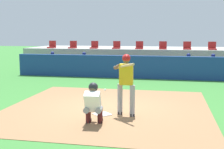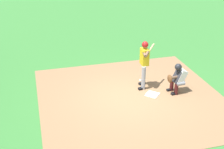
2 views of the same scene
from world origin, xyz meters
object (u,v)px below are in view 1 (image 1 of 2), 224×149
at_px(stadium_seat_3, 116,47).
at_px(stadium_seat_6, 187,47).
at_px(stadium_seat_5, 163,47).
at_px(stadium_seat_0, 52,46).
at_px(stadium_seat_2, 94,46).
at_px(stadium_seat_4, 139,47).
at_px(dugout_player_2, 188,65).
at_px(stadium_seat_1, 73,46).
at_px(catcher_crouched, 93,102).
at_px(batter_at_plate, 126,81).
at_px(stadium_seat_7, 212,47).
at_px(home_plate, 102,114).
at_px(dugout_player_0, 52,62).
at_px(dugout_player_1, 84,63).
at_px(dugout_player_3, 213,66).

relative_size(stadium_seat_3, stadium_seat_6, 1.00).
bearing_deg(stadium_seat_5, stadium_seat_0, 180.00).
bearing_deg(stadium_seat_2, stadium_seat_4, 0.00).
xyz_separation_m(stadium_seat_0, stadium_seat_5, (7.22, 0.00, 0.00)).
xyz_separation_m(dugout_player_2, stadium_seat_2, (-5.77, 2.03, 0.86)).
xyz_separation_m(stadium_seat_0, stadium_seat_1, (1.44, 0.00, 0.00)).
xyz_separation_m(catcher_crouched, stadium_seat_2, (-2.86, 11.09, 0.93)).
distance_m(batter_at_plate, stadium_seat_7, 10.73).
bearing_deg(stadium_seat_4, batter_at_plate, -86.08).
distance_m(catcher_crouched, dugout_player_2, 9.51).
height_order(home_plate, stadium_seat_0, stadium_seat_0).
height_order(stadium_seat_5, stadium_seat_7, same).
distance_m(dugout_player_2, stadium_seat_5, 2.64).
bearing_deg(stadium_seat_2, stadium_seat_6, 0.00).
distance_m(stadium_seat_1, stadium_seat_5, 5.78).
relative_size(home_plate, stadium_seat_1, 0.92).
distance_m(stadium_seat_0, stadium_seat_7, 10.11).
height_order(stadium_seat_0, stadium_seat_6, same).
height_order(batter_at_plate, stadium_seat_1, stadium_seat_1).
distance_m(catcher_crouched, dugout_player_0, 10.31).
height_order(stadium_seat_0, stadium_seat_2, same).
xyz_separation_m(catcher_crouched, dugout_player_1, (-2.99, 9.05, 0.07)).
distance_m(stadium_seat_2, stadium_seat_4, 2.89).
bearing_deg(stadium_seat_5, stadium_seat_6, 0.00).
xyz_separation_m(catcher_crouched, stadium_seat_3, (-1.42, 11.09, 0.93)).
relative_size(stadium_seat_1, stadium_seat_5, 1.00).
bearing_deg(stadium_seat_2, batter_at_plate, -70.46).
relative_size(dugout_player_0, dugout_player_1, 1.00).
height_order(dugout_player_0, dugout_player_2, same).
xyz_separation_m(dugout_player_2, stadium_seat_7, (1.45, 2.03, 0.86)).
relative_size(catcher_crouched, stadium_seat_7, 3.71).
bearing_deg(stadium_seat_0, home_plate, -60.42).
height_order(stadium_seat_1, stadium_seat_4, same).
distance_m(dugout_player_2, stadium_seat_6, 2.21).
distance_m(stadium_seat_3, stadium_seat_7, 5.78).
bearing_deg(batter_at_plate, stadium_seat_6, 77.70).
xyz_separation_m(dugout_player_1, stadium_seat_5, (4.45, 2.03, 0.86)).
height_order(stadium_seat_0, stadium_seat_7, same).
relative_size(stadium_seat_3, stadium_seat_7, 1.00).
height_order(stadium_seat_6, stadium_seat_7, same).
distance_m(dugout_player_1, stadium_seat_3, 2.71).
distance_m(dugout_player_2, stadium_seat_1, 7.55).
distance_m(home_plate, batter_at_plate, 1.23).
relative_size(dugout_player_3, stadium_seat_3, 2.71).
relative_size(dugout_player_1, stadium_seat_7, 2.71).
relative_size(home_plate, catcher_crouched, 0.25).
bearing_deg(catcher_crouched, stadium_seat_3, 97.30).
height_order(dugout_player_0, stadium_seat_4, stadium_seat_4).
bearing_deg(batter_at_plate, stadium_seat_5, 85.72).
bearing_deg(home_plate, dugout_player_2, 70.52).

